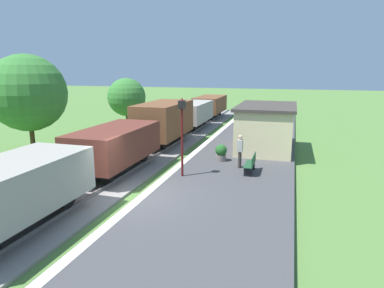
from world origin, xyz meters
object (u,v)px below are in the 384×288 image
tree_trackside_mid (28,93)px  tree_trackside_far (127,97)px  potted_planter (221,152)px  freight_train (164,125)px  lamp_post_near (182,123)px  person_waiting (240,150)px  bench_down_platform (268,127)px  bench_near_hut (251,164)px  station_hut (266,127)px

tree_trackside_mid → tree_trackside_far: bearing=72.7°
potted_planter → tree_trackside_mid: 11.97m
freight_train → lamp_post_near: lamp_post_near is taller
person_waiting → tree_trackside_mid: size_ratio=0.28×
freight_train → lamp_post_near: size_ratio=8.81×
freight_train → potted_planter: freight_train is taller
person_waiting → potted_planter: size_ratio=1.87×
bench_down_platform → person_waiting: 9.99m
bench_down_platform → freight_train: bearing=-140.0°
lamp_post_near → tree_trackside_far: tree_trackside_far is taller
tree_trackside_far → bench_near_hut: bearing=-37.6°
bench_down_platform → potted_planter: size_ratio=1.64×
freight_train → person_waiting: bearing=-37.1°
bench_down_platform → person_waiting: (-0.67, -9.96, 0.46)m
tree_trackside_far → person_waiting: bearing=-36.7°
bench_down_platform → tree_trackside_far: 11.41m
station_hut → tree_trackside_far: tree_trackside_far is taller
freight_train → person_waiting: freight_train is taller
potted_planter → station_hut: bearing=59.7°
tree_trackside_mid → tree_trackside_far: (2.42, 7.80, -0.81)m
bench_near_hut → person_waiting: bearing=131.1°
lamp_post_near → tree_trackside_mid: 10.57m
lamp_post_near → tree_trackside_far: 12.62m
lamp_post_near → station_hut: bearing=64.1°
bench_near_hut → lamp_post_near: bearing=-155.0°
station_hut → freight_train: bearing=-178.8°
person_waiting → lamp_post_near: lamp_post_near is taller
lamp_post_near → tree_trackside_mid: (-10.32, 2.04, 1.00)m
tree_trackside_mid → bench_down_platform: bearing=37.1°
station_hut → tree_trackside_mid: 14.57m
freight_train → bench_down_platform: bearing=40.0°
freight_train → station_hut: 6.80m
bench_near_hut → potted_planter: 2.55m
lamp_post_near → potted_planter: bearing=69.4°
potted_planter → lamp_post_near: size_ratio=0.25×
tree_trackside_mid → tree_trackside_far: 8.21m
lamp_post_near → tree_trackside_mid: size_ratio=0.61×
bench_down_platform → potted_planter: (-1.85, -8.96, 0.00)m
bench_near_hut → station_hut: bearing=87.3°
bench_near_hut → bench_down_platform: (0.00, 10.72, 0.00)m
person_waiting → tree_trackside_mid: (-12.70, -0.14, 2.62)m
bench_down_platform → tree_trackside_far: size_ratio=0.33×
lamp_post_near → tree_trackside_far: size_ratio=0.82×
potted_planter → tree_trackside_far: bearing=143.8°
freight_train → lamp_post_near: (3.51, -6.63, 1.34)m
tree_trackside_mid → bench_near_hut: bearing=-2.7°
station_hut → person_waiting: station_hut is taller
bench_down_platform → lamp_post_near: size_ratio=0.41×
person_waiting → tree_trackside_far: bearing=-36.1°
tree_trackside_far → lamp_post_near: bearing=-51.2°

